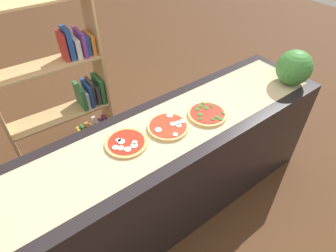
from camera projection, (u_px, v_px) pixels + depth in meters
name	position (u px, v px, depth m)	size (l,w,h in m)	color
ground_plane	(168.00, 204.00, 2.52)	(12.00, 12.00, 0.00)	#4C2D19
counter	(168.00, 171.00, 2.22)	(2.65, 0.67, 0.90)	black
parchment_paper	(168.00, 128.00, 1.92)	(2.49, 0.50, 0.00)	tan
pizza_mozzarella_0	(126.00, 143.00, 1.80)	(0.28, 0.28, 0.02)	tan
pizza_mozzarella_1	(168.00, 127.00, 1.91)	(0.28, 0.28, 0.03)	#DBB26B
pizza_spinach_2	(207.00, 114.00, 2.02)	(0.28, 0.28, 0.03)	#DBB26B
watermelon	(294.00, 68.00, 2.26)	(0.28, 0.28, 0.28)	#387A33
bookshelf	(69.00, 95.00, 2.58)	(0.93, 0.30, 1.54)	tan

